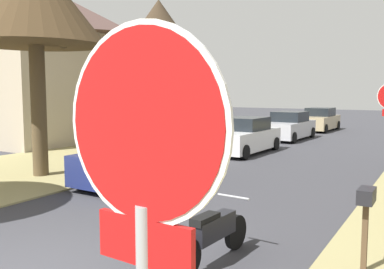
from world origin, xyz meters
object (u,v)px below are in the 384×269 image
at_px(street_tree_left_mid_a, 35,1).
at_px(street_tree_left_mid_b, 159,35).
at_px(parked_sedan_silver, 289,127).
at_px(parked_motorcycle, 213,234).
at_px(parked_sedan_white, 244,137).
at_px(stop_sign_near, 144,230).
at_px(parked_sedan_tan, 319,120).
at_px(curbside_mailbox, 366,206).
at_px(parked_sedan_navy, 143,158).

xyz_separation_m(street_tree_left_mid_a, street_tree_left_mid_b, (-0.15, 6.81, -0.30)).
bearing_deg(street_tree_left_mid_a, street_tree_left_mid_b, 91.25).
xyz_separation_m(parked_sedan_silver, parked_motorcycle, (4.48, -17.48, -0.24)).
bearing_deg(parked_sedan_white, street_tree_left_mid_b, -159.54).
bearing_deg(stop_sign_near, parked_sedan_white, 112.62).
height_order(parked_sedan_tan, curbside_mailbox, parked_sedan_tan).
bearing_deg(parked_sedan_tan, street_tree_left_mid_a, -100.13).
distance_m(parked_sedan_white, parked_motorcycle, 12.23).
distance_m(stop_sign_near, parked_sedan_tan, 28.90).
bearing_deg(parked_sedan_white, street_tree_left_mid_a, -112.95).
distance_m(parked_motorcycle, curbside_mailbox, 2.35).
bearing_deg(parked_sedan_tan, parked_motorcycle, -79.65).
height_order(parked_sedan_navy, parked_sedan_silver, same).
height_order(parked_sedan_navy, parked_motorcycle, parked_sedan_navy).
bearing_deg(parked_motorcycle, curbside_mailbox, 20.08).
xyz_separation_m(street_tree_left_mid_b, parked_sedan_tan, (3.81, 13.67, -4.50)).
xyz_separation_m(parked_sedan_navy, curbside_mailbox, (6.81, -3.49, 0.33)).
xyz_separation_m(parked_sedan_silver, parked_sedan_tan, (0.15, 6.20, 0.00)).
height_order(parked_sedan_silver, parked_sedan_tan, same).
distance_m(street_tree_left_mid_a, parked_motorcycle, 9.97).
distance_m(parked_sedan_navy, parked_sedan_tan, 19.40).
relative_size(parked_sedan_white, parked_sedan_tan, 1.00).
xyz_separation_m(street_tree_left_mid_a, parked_sedan_silver, (3.50, 14.27, -4.80)).
height_order(stop_sign_near, parked_motorcycle, stop_sign_near).
relative_size(street_tree_left_mid_b, parked_sedan_silver, 1.52).
bearing_deg(parked_motorcycle, street_tree_left_mid_b, 129.09).
height_order(street_tree_left_mid_a, street_tree_left_mid_b, street_tree_left_mid_a).
height_order(street_tree_left_mid_b, parked_sedan_silver, street_tree_left_mid_b).
relative_size(parked_sedan_navy, parked_motorcycle, 2.17).
bearing_deg(curbside_mailbox, parked_sedan_silver, 111.64).
bearing_deg(stop_sign_near, curbside_mailbox, 89.13).
relative_size(street_tree_left_mid_a, parked_sedan_tan, 1.56).
height_order(parked_sedan_tan, parked_motorcycle, parked_sedan_tan).
xyz_separation_m(parked_sedan_white, parked_sedan_tan, (0.21, 12.32, 0.00)).
distance_m(parked_sedan_silver, parked_motorcycle, 18.04).
bearing_deg(parked_sedan_silver, street_tree_left_mid_b, -116.08).
bearing_deg(stop_sign_near, street_tree_left_mid_a, 142.62).
bearing_deg(curbside_mailbox, street_tree_left_mid_b, 138.08).
distance_m(street_tree_left_mid_a, street_tree_left_mid_b, 6.82).
bearing_deg(parked_sedan_navy, street_tree_left_mid_b, 121.14).
height_order(parked_sedan_white, curbside_mailbox, parked_sedan_white).
bearing_deg(stop_sign_near, parked_sedan_silver, 106.60).
relative_size(stop_sign_near, parked_sedan_silver, 0.67).
bearing_deg(parked_sedan_white, parked_motorcycle, -68.25).
relative_size(street_tree_left_mid_a, curbside_mailbox, 5.47).
bearing_deg(parked_sedan_navy, stop_sign_near, -52.43).
distance_m(street_tree_left_mid_a, parked_sedan_silver, 15.46).
relative_size(street_tree_left_mid_b, parked_motorcycle, 3.29).
bearing_deg(street_tree_left_mid_b, parked_sedan_navy, -58.86).
height_order(stop_sign_near, parked_sedan_navy, stop_sign_near).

